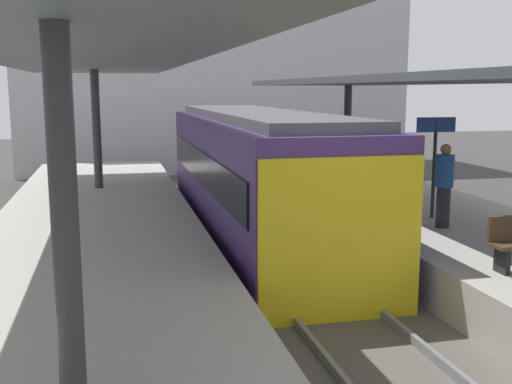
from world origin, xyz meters
TOP-DOWN VIEW (x-y plane):
  - ground_plane at (0.00, 0.00)m, footprint 80.00×80.00m
  - platform_left at (-3.80, 0.00)m, footprint 4.40×28.00m
  - platform_right at (3.80, 0.00)m, footprint 4.40×28.00m
  - track_ballast at (0.00, 0.00)m, footprint 3.20×28.00m
  - rail_near_side at (-0.72, 0.00)m, footprint 0.08×28.00m
  - rail_far_side at (0.72, 0.00)m, footprint 0.08×28.00m
  - commuter_train at (0.00, 3.91)m, footprint 2.78×11.28m
  - canopy_left at (-3.80, 1.40)m, footprint 4.18×21.00m
  - canopy_right at (3.80, 1.40)m, footprint 4.18×21.00m
  - platform_sign at (3.46, 1.73)m, footprint 0.90×0.08m
  - passenger_near_bench at (3.31, 6.96)m, footprint 0.36×0.36m
  - passenger_mid_platform at (3.17, 0.79)m, footprint 0.36×0.36m
  - station_building_backdrop at (1.51, 20.00)m, footprint 18.00×6.00m

SIDE VIEW (x-z plane):
  - ground_plane at x=0.00m, z-range 0.00..0.00m
  - track_ballast at x=0.00m, z-range 0.00..0.20m
  - rail_near_side at x=-0.72m, z-range 0.20..0.34m
  - rail_far_side at x=0.72m, z-range 0.20..0.34m
  - platform_left at x=-3.80m, z-range 0.00..1.00m
  - platform_right at x=3.80m, z-range 0.00..1.00m
  - commuter_train at x=0.00m, z-range 0.18..3.28m
  - passenger_mid_platform at x=3.17m, z-range 1.03..2.75m
  - passenger_near_bench at x=3.31m, z-range 1.03..2.76m
  - platform_sign at x=3.46m, z-range 1.52..3.73m
  - canopy_right at x=3.80m, z-range 2.44..5.54m
  - canopy_left at x=-3.80m, z-range 2.63..6.15m
  - station_building_backdrop at x=1.51m, z-range 0.00..11.00m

